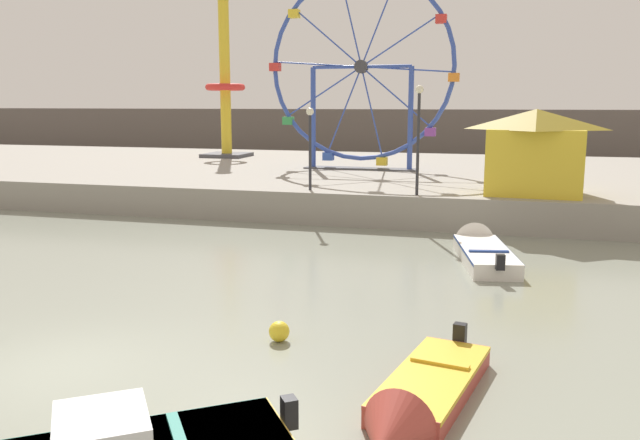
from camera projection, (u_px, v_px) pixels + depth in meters
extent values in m
plane|color=gray|center=(57.00, 369.00, 12.39)|extent=(240.00, 240.00, 0.00)
cube|color=gray|center=(359.00, 179.00, 37.49)|extent=(110.00, 22.62, 1.35)
cube|color=#564C47|center=(411.00, 135.00, 57.05)|extent=(140.00, 3.00, 4.40)
cube|color=black|center=(289.00, 412.00, 9.24)|extent=(0.30, 0.31, 0.44)
cube|color=silver|center=(102.00, 433.00, 8.35)|extent=(1.69, 1.71, 0.52)
cube|color=#237566|center=(179.00, 437.00, 8.72)|extent=(0.93, 1.19, 0.06)
cube|color=silver|center=(485.00, 256.00, 20.46)|extent=(2.25, 4.51, 0.48)
cube|color=navy|center=(486.00, 250.00, 20.43)|extent=(2.26, 4.47, 0.08)
cone|color=silver|center=(471.00, 238.00, 23.14)|extent=(1.55, 1.43, 1.33)
cube|color=black|center=(500.00, 262.00, 18.19)|extent=(0.28, 0.24, 0.44)
cube|color=navy|center=(489.00, 251.00, 19.89)|extent=(1.20, 0.40, 0.06)
cube|color=#B24238|center=(433.00, 383.00, 11.28)|extent=(1.84, 3.56, 0.38)
cube|color=gold|center=(433.00, 375.00, 11.26)|extent=(1.85, 3.53, 0.08)
cone|color=#B24238|center=(389.00, 440.00, 9.40)|extent=(1.32, 1.13, 1.17)
cube|color=black|center=(460.00, 334.00, 12.81)|extent=(0.27, 0.24, 0.44)
cube|color=gold|center=(440.00, 363.00, 11.62)|extent=(1.06, 0.35, 0.06)
torus|color=#334CA8|center=(361.00, 67.00, 35.05)|extent=(10.05, 0.24, 10.05)
cylinder|color=#38383D|center=(361.00, 67.00, 35.05)|extent=(0.70, 0.50, 0.70)
cylinder|color=#334CA8|center=(317.00, 64.00, 35.67)|extent=(4.90, 0.08, 0.41)
cube|color=red|center=(275.00, 67.00, 36.34)|extent=(0.56, 0.48, 0.44)
cylinder|color=#334CA8|center=(324.00, 92.00, 35.83)|extent=(4.19, 0.08, 2.68)
cube|color=#33934C|center=(288.00, 121.00, 36.66)|extent=(0.56, 0.48, 0.44)
cylinder|color=#334CA8|center=(345.00, 110.00, 35.69)|extent=(1.90, 0.08, 4.58)
cube|color=#3356B7|center=(328.00, 156.00, 36.39)|extent=(0.56, 0.48, 0.44)
cylinder|color=#334CA8|center=(372.00, 112.00, 35.31)|extent=(1.28, 0.08, 4.77)
cube|color=yellow|center=(382.00, 161.00, 35.62)|extent=(0.56, 0.48, 0.44)
cylinder|color=#334CA8|center=(396.00, 96.00, 34.82)|extent=(3.82, 0.08, 3.20)
cube|color=purple|center=(430.00, 132.00, 34.65)|extent=(0.56, 0.48, 0.44)
cylinder|color=#334CA8|center=(407.00, 69.00, 34.42)|extent=(4.90, 0.08, 0.41)
cube|color=orange|center=(454.00, 77.00, 33.85)|extent=(0.56, 0.48, 0.44)
cylinder|color=#334CA8|center=(400.00, 41.00, 34.26)|extent=(4.19, 0.08, 2.68)
cube|color=red|center=(441.00, 19.00, 33.53)|extent=(0.56, 0.48, 0.44)
cylinder|color=#334CA8|center=(379.00, 22.00, 34.40)|extent=(1.90, 0.08, 4.58)
cylinder|color=#334CA8|center=(351.00, 21.00, 34.79)|extent=(1.28, 0.08, 4.77)
cylinder|color=#334CA8|center=(328.00, 37.00, 35.27)|extent=(3.82, 0.08, 3.20)
cube|color=yellow|center=(294.00, 14.00, 35.54)|extent=(0.56, 0.48, 0.44)
cylinder|color=#334CA8|center=(313.00, 118.00, 36.25)|extent=(0.28, 0.28, 5.50)
cylinder|color=#334CA8|center=(410.00, 119.00, 34.81)|extent=(0.28, 0.28, 5.50)
cylinder|color=#334CA8|center=(361.00, 67.00, 35.05)|extent=(5.39, 0.18, 0.18)
cube|color=#4C4C51|center=(360.00, 169.00, 36.01)|extent=(6.19, 1.20, 0.08)
cylinder|color=gold|center=(225.00, 80.00, 43.47)|extent=(0.70, 0.70, 10.12)
torus|color=red|center=(225.00, 87.00, 43.54)|extent=(2.64, 2.64, 0.44)
cube|color=#4C4C51|center=(227.00, 155.00, 44.34)|extent=(2.80, 2.80, 0.24)
cube|color=yellow|center=(534.00, 162.00, 25.94)|extent=(3.73, 2.87, 2.59)
pyramid|color=olive|center=(537.00, 119.00, 25.65)|extent=(4.10, 3.15, 0.80)
cylinder|color=#2D2D33|center=(310.00, 153.00, 27.21)|extent=(0.12, 0.12, 3.11)
sphere|color=#F2EACC|center=(310.00, 112.00, 26.91)|extent=(0.32, 0.32, 0.32)
cylinder|color=#2D2D33|center=(418.00, 145.00, 25.64)|extent=(0.12, 0.12, 3.98)
sphere|color=#F2EACC|center=(419.00, 89.00, 25.26)|extent=(0.32, 0.32, 0.32)
sphere|color=yellow|center=(279.00, 331.00, 13.76)|extent=(0.44, 0.44, 0.44)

